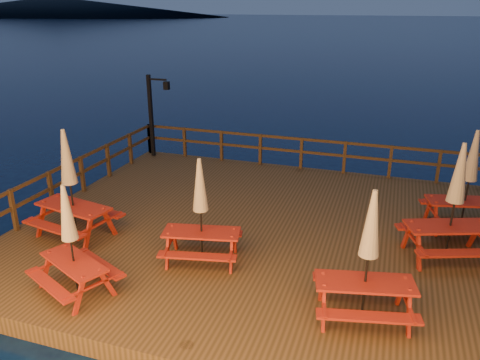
{
  "coord_description": "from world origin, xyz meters",
  "views": [
    {
      "loc": [
        2.86,
        -10.34,
        5.76
      ],
      "look_at": [
        -0.8,
        0.6,
        1.4
      ],
      "focal_mm": 35.0,
      "sensor_mm": 36.0,
      "label": 1
    }
  ],
  "objects_px": {
    "picnic_table_0": "(70,238)",
    "picnic_table_1": "(469,179)",
    "lamp_post": "(154,109)",
    "picnic_table_2": "(70,182)"
  },
  "relations": [
    {
      "from": "picnic_table_2",
      "to": "picnic_table_0",
      "type": "bearing_deg",
      "value": -42.62
    },
    {
      "from": "picnic_table_0",
      "to": "picnic_table_1",
      "type": "bearing_deg",
      "value": 60.6
    },
    {
      "from": "lamp_post",
      "to": "picnic_table_2",
      "type": "height_order",
      "value": "lamp_post"
    },
    {
      "from": "picnic_table_0",
      "to": "picnic_table_2",
      "type": "distance_m",
      "value": 2.52
    },
    {
      "from": "picnic_table_0",
      "to": "picnic_table_1",
      "type": "distance_m",
      "value": 9.26
    },
    {
      "from": "lamp_post",
      "to": "picnic_table_0",
      "type": "bearing_deg",
      "value": -72.35
    },
    {
      "from": "lamp_post",
      "to": "picnic_table_2",
      "type": "relative_size",
      "value": 1.11
    },
    {
      "from": "lamp_post",
      "to": "picnic_table_1",
      "type": "relative_size",
      "value": 1.17
    },
    {
      "from": "picnic_table_0",
      "to": "picnic_table_1",
      "type": "relative_size",
      "value": 0.88
    },
    {
      "from": "picnic_table_0",
      "to": "picnic_table_1",
      "type": "height_order",
      "value": "picnic_table_1"
    }
  ]
}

